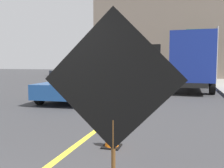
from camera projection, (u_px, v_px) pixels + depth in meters
lane_center_stripe at (109, 120)px, 7.30m from camera, size 0.14×36.00×0.01m
roadwork_sign at (113, 83)px, 2.79m from camera, size 1.62×0.23×2.33m
arrow_board_trailer at (145, 86)px, 13.28m from camera, size 1.60×1.84×2.70m
box_truck at (192, 61)px, 15.33m from camera, size 2.53×6.97×3.38m
pickup_car at (75, 85)px, 11.48m from camera, size 2.42×4.82×1.38m
highway_guide_sign at (208, 44)px, 22.19m from camera, size 2.79×0.29×5.00m
far_building_block at (183, 33)px, 28.98m from camera, size 19.51×7.94×10.59m
traffic_cone_near_sign at (112, 132)px, 4.96m from camera, size 0.36×0.36×0.65m
traffic_cone_mid_lane at (132, 103)px, 8.27m from camera, size 0.36×0.36×0.77m
traffic_cone_far_lane at (144, 92)px, 11.53m from camera, size 0.36×0.36×0.75m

